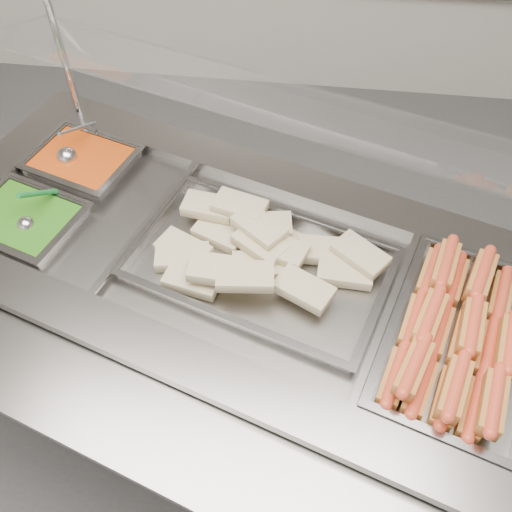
# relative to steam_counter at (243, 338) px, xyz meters

# --- Properties ---
(steam_counter) EXTENTS (1.90, 1.28, 0.84)m
(steam_counter) POSITION_rel_steam_counter_xyz_m (0.00, 0.00, 0.00)
(steam_counter) COLOR slate
(steam_counter) RESTS_ON ground
(tray_rail) EXTENTS (1.66, 0.83, 0.05)m
(tray_rail) POSITION_rel_steam_counter_xyz_m (-0.15, -0.45, 0.37)
(tray_rail) COLOR gray
(tray_rail) RESTS_ON steam_counter
(sneeze_guard) EXTENTS (1.54, 0.74, 0.41)m
(sneeze_guard) POSITION_rel_steam_counter_xyz_m (0.06, 0.19, 0.76)
(sneeze_guard) COLOR silver
(sneeze_guard) RESTS_ON steam_counter
(pan_hotdogs) EXTENTS (0.46, 0.58, 0.09)m
(pan_hotdogs) POSITION_rel_steam_counter_xyz_m (0.55, -0.18, 0.38)
(pan_hotdogs) COLOR gray
(pan_hotdogs) RESTS_ON steam_counter
(pan_wraps) EXTENTS (0.72, 0.55, 0.06)m
(pan_wraps) POSITION_rel_steam_counter_xyz_m (0.05, -0.02, 0.39)
(pan_wraps) COLOR gray
(pan_wraps) RESTS_ON steam_counter
(pan_beans) EXTENTS (0.33, 0.30, 0.09)m
(pan_beans) POSITION_rel_steam_counter_xyz_m (-0.53, 0.32, 0.38)
(pan_beans) COLOR gray
(pan_beans) RESTS_ON steam_counter
(pan_peas) EXTENTS (0.33, 0.30, 0.09)m
(pan_peas) POSITION_rel_steam_counter_xyz_m (-0.61, 0.06, 0.38)
(pan_peas) COLOR gray
(pan_peas) RESTS_ON steam_counter
(hotdogs_in_buns) EXTENTS (0.36, 0.52, 0.11)m
(hotdogs_in_buns) POSITION_rel_steam_counter_xyz_m (0.53, -0.18, 0.43)
(hotdogs_in_buns) COLOR #974D1F
(hotdogs_in_buns) RESTS_ON pan_hotdogs
(tortilla_wraps) EXTENTS (0.62, 0.36, 0.09)m
(tortilla_wraps) POSITION_rel_steam_counter_xyz_m (0.04, 0.01, 0.43)
(tortilla_wraps) COLOR tan
(tortilla_wraps) RESTS_ON pan_wraps
(ladle) EXTENTS (0.09, 0.18, 0.13)m
(ladle) POSITION_rel_steam_counter_xyz_m (-0.57, 0.31, 0.43)
(ladle) COLOR silver
(ladle) RESTS_ON pan_beans
(serving_spoon) EXTENTS (0.08, 0.16, 0.13)m
(serving_spoon) POSITION_rel_steam_counter_xyz_m (-0.59, 0.05, 0.43)
(serving_spoon) COLOR silver
(serving_spoon) RESTS_ON pan_peas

